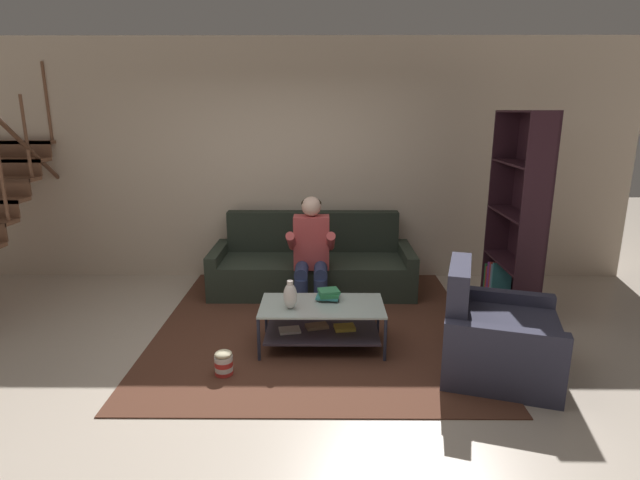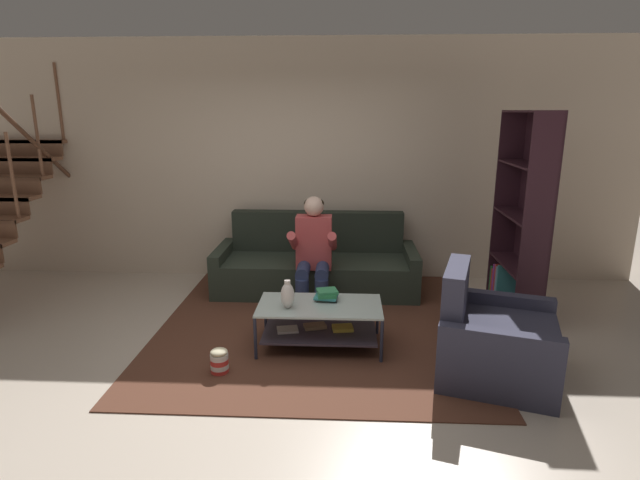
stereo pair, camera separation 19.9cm
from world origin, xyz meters
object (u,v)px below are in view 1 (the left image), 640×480
at_px(armchair, 496,338).
at_px(popcorn_tub, 224,363).
at_px(coffee_table, 322,319).
at_px(vase, 290,295).
at_px(person_seated_center, 311,249).
at_px(book_stack, 328,295).
at_px(couch, 312,266).
at_px(bookshelf, 517,227).

relative_size(armchair, popcorn_tub, 5.28).
height_order(coffee_table, vase, vase).
distance_m(person_seated_center, coffee_table, 1.04).
xyz_separation_m(vase, book_stack, (0.33, 0.21, -0.07)).
distance_m(vase, popcorn_tub, 0.78).
height_order(couch, vase, couch).
bearing_deg(book_stack, couch, 97.17).
distance_m(book_stack, bookshelf, 2.18).
bearing_deg(bookshelf, popcorn_tub, -152.63).
relative_size(vase, bookshelf, 0.12).
distance_m(couch, bookshelf, 2.29).
distance_m(couch, armchair, 2.45).
height_order(coffee_table, armchair, armchair).
height_order(person_seated_center, book_stack, person_seated_center).
distance_m(book_stack, armchair, 1.46).
height_order(bookshelf, popcorn_tub, bookshelf).
bearing_deg(armchair, vase, 168.58).
height_order(couch, bookshelf, bookshelf).
relative_size(coffee_table, popcorn_tub, 5.17).
bearing_deg(vase, coffee_table, 18.83).
relative_size(vase, popcorn_tub, 1.21).
distance_m(person_seated_center, armchair, 2.09).
bearing_deg(coffee_table, armchair, -17.11).
bearing_deg(book_stack, coffee_table, -116.95).
height_order(vase, popcorn_tub, vase).
bearing_deg(person_seated_center, bookshelf, -0.53).
bearing_deg(armchair, couch, 128.22).
xyz_separation_m(person_seated_center, book_stack, (0.17, -0.85, -0.19)).
bearing_deg(popcorn_tub, couch, 71.48).
xyz_separation_m(couch, popcorn_tub, (-0.67, -2.00, -0.18)).
distance_m(vase, book_stack, 0.40).
bearing_deg(couch, bookshelf, -14.26).
relative_size(couch, person_seated_center, 1.96).
xyz_separation_m(couch, armchair, (1.51, -1.92, 0.01)).
relative_size(bookshelf, armchair, 1.85).
height_order(vase, armchair, armchair).
bearing_deg(couch, vase, -95.66).
height_order(vase, book_stack, vase).
bearing_deg(book_stack, popcorn_tub, -143.56).
relative_size(couch, bookshelf, 1.12).
distance_m(coffee_table, armchair, 1.46).
height_order(person_seated_center, bookshelf, bookshelf).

